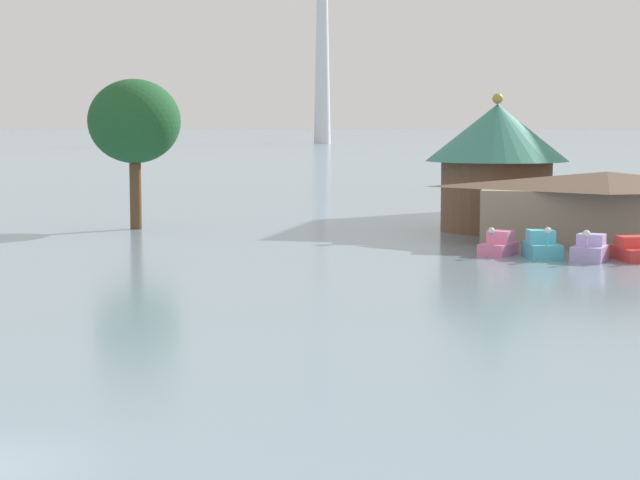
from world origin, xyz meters
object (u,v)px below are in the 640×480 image
(boathouse, at_px, (606,207))
(green_roof_pavilion, at_px, (497,160))
(pedal_boat_pink, at_px, (499,245))
(pedal_boat_cyan, at_px, (542,247))
(pedal_boat_red, at_px, (633,251))
(pedal_boat_lavender, at_px, (590,250))
(shoreline_tree_tall_left, at_px, (134,122))

(boathouse, xyz_separation_m, green_roof_pavilion, (-6.77, 6.85, 2.43))
(pedal_boat_pink, bearing_deg, pedal_boat_cyan, 89.56)
(pedal_boat_pink, xyz_separation_m, pedal_boat_red, (6.85, -0.70, -0.02))
(pedal_boat_pink, height_order, pedal_boat_red, pedal_boat_red)
(pedal_boat_lavender, relative_size, shoreline_tree_tall_left, 0.26)
(pedal_boat_pink, xyz_separation_m, green_roof_pavilion, (-1.09, 13.23, 4.13))
(pedal_boat_red, xyz_separation_m, shoreline_tree_tall_left, (-31.28, 9.84, 6.58))
(pedal_boat_pink, relative_size, boathouse, 0.19)
(pedal_boat_pink, bearing_deg, shoreline_tree_tall_left, -92.53)
(pedal_boat_cyan, bearing_deg, boathouse, 138.19)
(pedal_boat_cyan, xyz_separation_m, green_roof_pavilion, (-3.35, 13.99, 4.06))
(pedal_boat_cyan, relative_size, pedal_boat_lavender, 1.15)
(shoreline_tree_tall_left, bearing_deg, green_roof_pavilion, 9.93)
(pedal_boat_red, bearing_deg, green_roof_pavilion, -170.12)
(pedal_boat_red, xyz_separation_m, boathouse, (-1.16, 7.07, 1.72))
(green_roof_pavilion, height_order, shoreline_tree_tall_left, shoreline_tree_tall_left)
(pedal_boat_cyan, bearing_deg, green_roof_pavilion, 177.28)
(pedal_boat_lavender, distance_m, shoreline_tree_tall_left, 31.73)
(pedal_boat_red, height_order, shoreline_tree_tall_left, shoreline_tree_tall_left)
(green_roof_pavilion, bearing_deg, pedal_boat_pink, -85.31)
(pedal_boat_cyan, distance_m, shoreline_tree_tall_left, 29.20)
(pedal_boat_pink, relative_size, pedal_boat_red, 0.85)
(pedal_boat_pink, distance_m, pedal_boat_lavender, 4.98)
(pedal_boat_cyan, height_order, green_roof_pavilion, green_roof_pavilion)
(pedal_boat_lavender, xyz_separation_m, green_roof_pavilion, (-5.79, 14.85, 4.08))
(pedal_boat_lavender, xyz_separation_m, boathouse, (0.98, 7.99, 1.64))
(boathouse, bearing_deg, pedal_boat_pink, -131.72)
(pedal_boat_cyan, bearing_deg, shoreline_tree_tall_left, -126.54)
(pedal_boat_cyan, xyz_separation_m, shoreline_tree_tall_left, (-26.69, 9.90, 6.49))
(pedal_boat_red, xyz_separation_m, green_roof_pavilion, (-7.93, 13.93, 4.15))
(green_roof_pavilion, bearing_deg, pedal_boat_red, -60.33)
(boathouse, relative_size, shoreline_tree_tall_left, 1.52)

